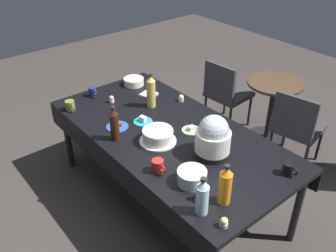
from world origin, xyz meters
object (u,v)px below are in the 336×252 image
(soda_bottle_water, at_px, (202,197))
(dessert_plate_teal, at_px, (143,121))
(ceramic_snack_bowl, at_px, (134,81))
(dessert_plate_cobalt, at_px, (117,126))
(soda_bottle_cola, at_px, (114,124))
(cupcake_mint, at_px, (224,222))
(potluck_table, at_px, (168,137))
(soda_bottle_ginger_ale, at_px, (151,91))
(coffee_mug_red, at_px, (158,166))
(maroon_chair_right, at_px, (297,125))
(slow_cooker, at_px, (213,137))
(cupcake_lemon, at_px, (181,98))
(coffee_mug_navy, at_px, (93,92))
(cupcake_rose, at_px, (111,99))
(glass_salad_bowl, at_px, (192,177))
(dessert_plate_sage, at_px, (191,130))
(maroon_chair_left, at_px, (225,91))
(frosted_layer_cake, at_px, (158,136))
(soda_bottle_orange_juice, at_px, (225,185))
(round_cafe_table, at_px, (272,100))
(coffee_mug_black, at_px, (288,169))

(soda_bottle_water, bearing_deg, dessert_plate_teal, 162.25)
(ceramic_snack_bowl, bearing_deg, dessert_plate_cobalt, -44.68)
(soda_bottle_cola, bearing_deg, cupcake_mint, -0.17)
(potluck_table, height_order, soda_bottle_ginger_ale, soda_bottle_ginger_ale)
(coffee_mug_red, xyz_separation_m, maroon_chair_right, (0.05, 1.70, -0.31))
(cupcake_mint, relative_size, soda_bottle_water, 0.25)
(slow_cooker, height_order, cupcake_lemon, slow_cooker)
(maroon_chair_right, bearing_deg, soda_bottle_water, -76.07)
(soda_bottle_ginger_ale, distance_m, coffee_mug_navy, 0.62)
(cupcake_rose, bearing_deg, glass_salad_bowl, -8.16)
(glass_salad_bowl, xyz_separation_m, cupcake_rose, (-1.34, 0.19, -0.02))
(dessert_plate_sage, xyz_separation_m, maroon_chair_left, (-0.66, 1.16, -0.27))
(frosted_layer_cake, relative_size, coffee_mug_red, 2.32)
(glass_salad_bowl, xyz_separation_m, cupcake_mint, (0.41, -0.12, -0.02))
(glass_salad_bowl, xyz_separation_m, soda_bottle_ginger_ale, (-1.03, 0.44, 0.10))
(glass_salad_bowl, bearing_deg, soda_bottle_orange_juice, 7.05)
(glass_salad_bowl, relative_size, round_cafe_table, 0.29)
(cupcake_mint, bearing_deg, frosted_layer_cake, 165.51)
(ceramic_snack_bowl, xyz_separation_m, dessert_plate_teal, (0.66, -0.37, -0.02))
(potluck_table, bearing_deg, maroon_chair_left, 112.57)
(potluck_table, relative_size, ceramic_snack_bowl, 10.66)
(coffee_mug_black, relative_size, maroon_chair_right, 0.14)
(soda_bottle_orange_juice, bearing_deg, soda_bottle_water, -98.03)
(coffee_mug_black, bearing_deg, frosted_layer_cake, -152.69)
(coffee_mug_navy, bearing_deg, soda_bottle_orange_juice, -2.61)
(soda_bottle_cola, relative_size, maroon_chair_right, 0.35)
(cupcake_mint, bearing_deg, potluck_table, 158.24)
(dessert_plate_teal, relative_size, soda_bottle_orange_juice, 0.56)
(coffee_mug_red, bearing_deg, glass_salad_bowl, 23.35)
(cupcake_lemon, relative_size, maroon_chair_left, 0.08)
(dessert_plate_sage, bearing_deg, coffee_mug_black, 9.93)
(frosted_layer_cake, distance_m, glass_salad_bowl, 0.55)
(dessert_plate_sage, height_order, maroon_chair_right, maroon_chair_right)
(soda_bottle_orange_juice, distance_m, coffee_mug_red, 0.53)
(cupcake_mint, distance_m, maroon_chair_right, 1.84)
(frosted_layer_cake, relative_size, cupcake_mint, 4.39)
(soda_bottle_orange_juice, bearing_deg, slow_cooker, 143.28)
(cupcake_mint, distance_m, coffee_mug_red, 0.65)
(slow_cooker, distance_m, glass_salad_bowl, 0.38)
(glass_salad_bowl, distance_m, coffee_mug_black, 0.69)
(dessert_plate_sage, relative_size, coffee_mug_navy, 1.37)
(coffee_mug_red, height_order, maroon_chair_right, maroon_chair_right)
(cupcake_rose, xyz_separation_m, cupcake_lemon, (0.40, 0.52, 0.00))
(maroon_chair_left, bearing_deg, potluck_table, -67.43)
(glass_salad_bowl, distance_m, dessert_plate_cobalt, 0.93)
(slow_cooker, xyz_separation_m, coffee_mug_red, (-0.10, -0.44, -0.10))
(dessert_plate_cobalt, bearing_deg, cupcake_lemon, 90.52)
(round_cafe_table, bearing_deg, coffee_mug_black, -50.59)
(glass_salad_bowl, distance_m, soda_bottle_water, 0.29)
(ceramic_snack_bowl, bearing_deg, round_cafe_table, 55.36)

